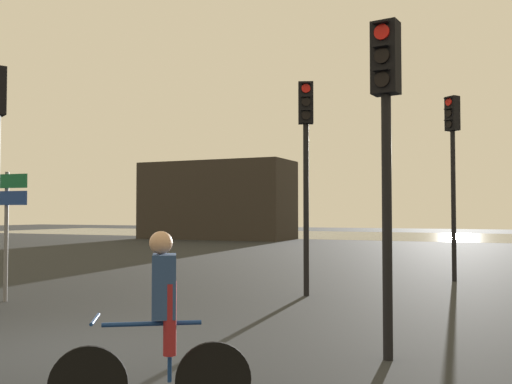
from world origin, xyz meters
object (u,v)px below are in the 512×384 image
at_px(traffic_light_near_right, 386,122).
at_px(traffic_light_center, 306,147).
at_px(traffic_light_far_right, 453,153).
at_px(direction_sign_post, 5,212).
at_px(distant_building, 217,200).
at_px(cyclist, 160,325).

relative_size(traffic_light_near_right, traffic_light_center, 0.90).
relative_size(traffic_light_far_right, direction_sign_post, 1.85).
relative_size(distant_building, traffic_light_center, 2.24).
distance_m(distant_building, cyclist, 33.90).
bearing_deg(cyclist, traffic_light_center, -22.91).
relative_size(traffic_light_far_right, cyclist, 2.98).
bearing_deg(traffic_light_far_right, cyclist, 119.31).
bearing_deg(cyclist, distant_building, -5.21).
distance_m(traffic_light_near_right, direction_sign_post, 8.08).
distance_m(traffic_light_near_right, cyclist, 3.77).
height_order(traffic_light_near_right, cyclist, traffic_light_near_right).
xyz_separation_m(traffic_light_near_right, cyclist, (-1.38, -2.84, -2.07)).
height_order(distant_building, traffic_light_near_right, distant_building).
height_order(direction_sign_post, cyclist, direction_sign_post).
bearing_deg(traffic_light_near_right, traffic_light_far_right, -82.34).
distance_m(traffic_light_far_right, traffic_light_center, 4.81).
xyz_separation_m(distant_building, cyclist, (15.52, -30.09, -1.79)).
bearing_deg(traffic_light_center, traffic_light_far_right, -144.30).
bearing_deg(distant_building, traffic_light_far_right, -47.73).
relative_size(traffic_light_near_right, cyclist, 2.55).
bearing_deg(traffic_light_center, direction_sign_post, 10.83).
distance_m(traffic_light_center, cyclist, 7.94).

